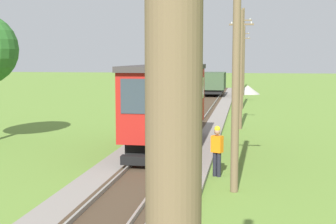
% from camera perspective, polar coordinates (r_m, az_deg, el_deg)
% --- Properties ---
extents(red_tram, '(2.60, 8.54, 4.79)m').
position_cam_1_polar(red_tram, '(20.68, -0.01, 1.17)').
color(red_tram, maroon).
rests_on(red_tram, rail_right).
extents(freight_car, '(2.40, 5.20, 2.31)m').
position_cam_1_polar(freight_car, '(50.04, 5.50, 3.54)').
color(freight_car, '#384C33').
rests_on(freight_car, rail_right).
extents(utility_pole_foreground, '(1.40, 0.28, 8.20)m').
position_cam_1_polar(utility_pole_foreground, '(1.96, 0.71, 8.90)').
color(utility_pole_foreground, brown).
rests_on(utility_pole_foreground, ground).
extents(utility_pole_near_tram, '(1.40, 0.42, 7.52)m').
position_cam_1_polar(utility_pole_near_tram, '(14.50, 8.21, 5.41)').
color(utility_pole_near_tram, brown).
rests_on(utility_pole_near_tram, ground).
extents(utility_pole_mid, '(1.40, 0.52, 6.85)m').
position_cam_1_polar(utility_pole_mid, '(27.55, 8.76, 5.19)').
color(utility_pole_mid, brown).
rests_on(utility_pole_mid, ground).
extents(utility_pole_far, '(1.40, 0.44, 8.10)m').
position_cam_1_polar(utility_pole_far, '(38.73, 8.96, 6.47)').
color(utility_pole_far, brown).
rests_on(utility_pole_far, ground).
extents(utility_pole_distant, '(1.40, 0.34, 7.14)m').
position_cam_1_polar(utility_pole_distant, '(52.83, 9.07, 5.93)').
color(utility_pole_distant, brown).
rests_on(utility_pole_distant, ground).
extents(utility_pole_horizon, '(1.40, 0.51, 8.43)m').
position_cam_1_polar(utility_pole_horizon, '(65.56, 9.14, 6.59)').
color(utility_pole_horizon, brown).
rests_on(utility_pole_horizon, ground).
extents(gravel_pile, '(2.76, 2.76, 1.01)m').
position_cam_1_polar(gravel_pile, '(55.28, 9.60, 2.67)').
color(gravel_pile, '#9E998E').
rests_on(gravel_pile, ground).
extents(track_worker, '(0.45, 0.38, 1.78)m').
position_cam_1_polar(track_worker, '(16.57, 5.93, -4.42)').
color(track_worker, black).
rests_on(track_worker, ground).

